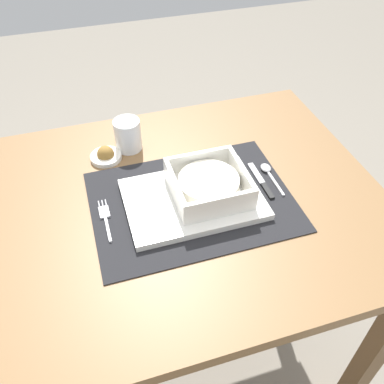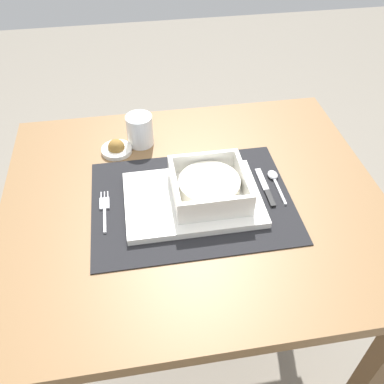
{
  "view_description": "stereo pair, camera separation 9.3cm",
  "coord_description": "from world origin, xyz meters",
  "px_view_note": "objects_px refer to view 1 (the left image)",
  "views": [
    {
      "loc": [
        -0.21,
        -0.66,
        1.42
      ],
      "look_at": [
        -0.01,
        -0.01,
        0.78
      ],
      "focal_mm": 38.84,
      "sensor_mm": 36.0,
      "label": 1
    },
    {
      "loc": [
        -0.11,
        -0.68,
        1.42
      ],
      "look_at": [
        -0.01,
        -0.01,
        0.78
      ],
      "focal_mm": 38.84,
      "sensor_mm": 36.0,
      "label": 2
    }
  ],
  "objects_px": {
    "fork": "(105,217)",
    "spoon": "(268,171)",
    "dining_table": "(193,230)",
    "porridge_bowl": "(209,185)",
    "drinking_glass": "(128,136)",
    "condiment_saucer": "(106,155)",
    "butter_knife": "(262,183)"
  },
  "relations": [
    {
      "from": "fork",
      "to": "spoon",
      "type": "distance_m",
      "value": 0.4
    },
    {
      "from": "dining_table",
      "to": "porridge_bowl",
      "type": "bearing_deg",
      "value": -24.28
    },
    {
      "from": "porridge_bowl",
      "to": "spoon",
      "type": "relative_size",
      "value": 1.43
    },
    {
      "from": "spoon",
      "to": "drinking_glass",
      "type": "height_order",
      "value": "drinking_glass"
    },
    {
      "from": "drinking_glass",
      "to": "condiment_saucer",
      "type": "distance_m",
      "value": 0.08
    },
    {
      "from": "fork",
      "to": "drinking_glass",
      "type": "relative_size",
      "value": 1.53
    },
    {
      "from": "condiment_saucer",
      "to": "porridge_bowl",
      "type": "bearing_deg",
      "value": -46.54
    },
    {
      "from": "porridge_bowl",
      "to": "condiment_saucer",
      "type": "bearing_deg",
      "value": 133.46
    },
    {
      "from": "porridge_bowl",
      "to": "butter_knife",
      "type": "height_order",
      "value": "porridge_bowl"
    },
    {
      "from": "condiment_saucer",
      "to": "fork",
      "type": "bearing_deg",
      "value": -99.14
    },
    {
      "from": "fork",
      "to": "porridge_bowl",
      "type": "bearing_deg",
      "value": -4.38
    },
    {
      "from": "fork",
      "to": "butter_knife",
      "type": "distance_m",
      "value": 0.37
    },
    {
      "from": "dining_table",
      "to": "porridge_bowl",
      "type": "relative_size",
      "value": 5.32
    },
    {
      "from": "spoon",
      "to": "drinking_glass",
      "type": "distance_m",
      "value": 0.37
    },
    {
      "from": "dining_table",
      "to": "condiment_saucer",
      "type": "bearing_deg",
      "value": 130.55
    },
    {
      "from": "fork",
      "to": "drinking_glass",
      "type": "distance_m",
      "value": 0.26
    },
    {
      "from": "butter_knife",
      "to": "porridge_bowl",
      "type": "bearing_deg",
      "value": -173.77
    },
    {
      "from": "spoon",
      "to": "fork",
      "type": "bearing_deg",
      "value": -172.16
    },
    {
      "from": "fork",
      "to": "butter_knife",
      "type": "bearing_deg",
      "value": -2.84
    },
    {
      "from": "porridge_bowl",
      "to": "butter_knife",
      "type": "distance_m",
      "value": 0.14
    },
    {
      "from": "porridge_bowl",
      "to": "drinking_glass",
      "type": "relative_size",
      "value": 1.99
    },
    {
      "from": "condiment_saucer",
      "to": "butter_knife",
      "type": "bearing_deg",
      "value": -31.31
    },
    {
      "from": "porridge_bowl",
      "to": "butter_knife",
      "type": "bearing_deg",
      "value": 2.68
    },
    {
      "from": "condiment_saucer",
      "to": "dining_table",
      "type": "bearing_deg",
      "value": -49.45
    },
    {
      "from": "dining_table",
      "to": "drinking_glass",
      "type": "xyz_separation_m",
      "value": [
        -0.11,
        0.23,
        0.15
      ]
    },
    {
      "from": "porridge_bowl",
      "to": "spoon",
      "type": "height_order",
      "value": "porridge_bowl"
    },
    {
      "from": "dining_table",
      "to": "butter_knife",
      "type": "bearing_deg",
      "value": -2.68
    },
    {
      "from": "dining_table",
      "to": "butter_knife",
      "type": "distance_m",
      "value": 0.21
    },
    {
      "from": "porridge_bowl",
      "to": "drinking_glass",
      "type": "distance_m",
      "value": 0.28
    },
    {
      "from": "butter_knife",
      "to": "drinking_glass",
      "type": "height_order",
      "value": "drinking_glass"
    },
    {
      "from": "dining_table",
      "to": "porridge_bowl",
      "type": "distance_m",
      "value": 0.16
    },
    {
      "from": "drinking_glass",
      "to": "butter_knife",
      "type": "bearing_deg",
      "value": -40.5
    }
  ]
}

